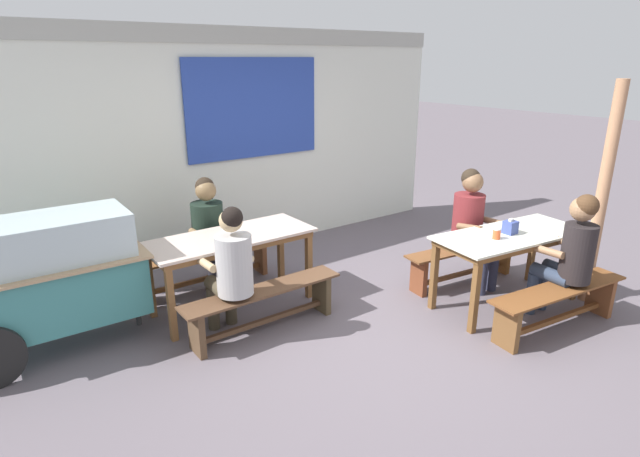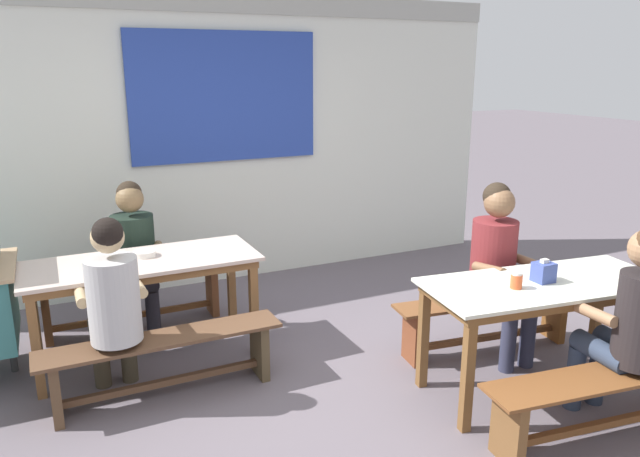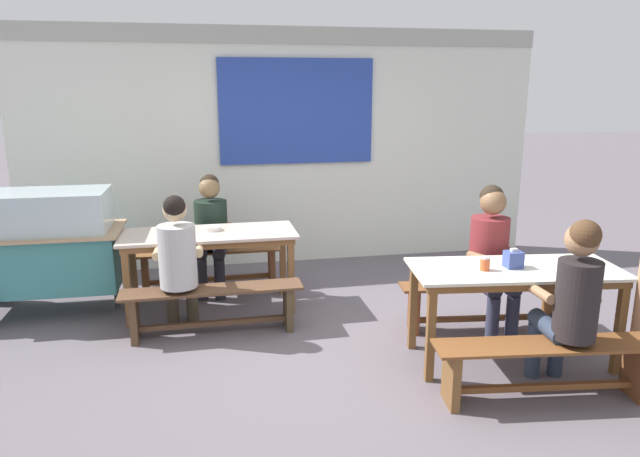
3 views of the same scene
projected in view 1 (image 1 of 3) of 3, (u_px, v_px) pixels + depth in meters
name	position (u px, v px, depth m)	size (l,w,h in m)	color
ground_plane	(377.00, 322.00, 4.97)	(40.00, 40.00, 0.00)	#635A62
backdrop_wall	(244.00, 138.00, 6.51)	(6.22, 0.23, 2.81)	silver
dining_table_far	(231.00, 243.00, 5.06)	(1.66, 0.69, 0.78)	beige
dining_table_near	(510.00, 241.00, 5.13)	(1.68, 0.87, 0.78)	silver
bench_far_back	(207.00, 263.00, 5.67)	(1.59, 0.26, 0.43)	brown
bench_far_front	(264.00, 303.00, 4.72)	(1.58, 0.30, 0.43)	brown
bench_near_back	(463.00, 259.00, 5.77)	(1.52, 0.44, 0.43)	brown
bench_near_front	(558.00, 303.00, 4.75)	(1.59, 0.49, 0.43)	brown
food_cart	(57.00, 273.00, 4.36)	(1.75, 0.83, 1.19)	teal
person_center_facing	(210.00, 227.00, 5.50)	(0.48, 0.59, 1.25)	#26252E
person_left_back_turned	(231.00, 266.00, 4.48)	(0.43, 0.54, 1.26)	#463D2C
person_right_near_table	(472.00, 221.00, 5.58)	(0.45, 0.55, 1.32)	#32354D
person_near_front	(571.00, 251.00, 4.74)	(0.43, 0.55, 1.30)	#2E394F
tissue_box	(510.00, 227.00, 5.07)	(0.12, 0.11, 0.15)	#3C4D99
condiment_jar	(497.00, 234.00, 4.93)	(0.07, 0.07, 0.11)	#DA552B
soup_bowl	(230.00, 231.00, 5.10)	(0.17, 0.17, 0.04)	silver
wooden_support_post	(602.00, 196.00, 5.08)	(0.12, 0.12, 2.26)	tan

